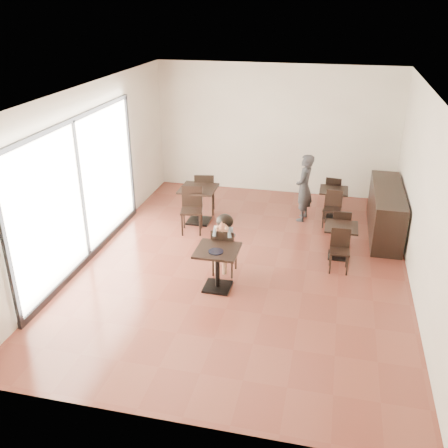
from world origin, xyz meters
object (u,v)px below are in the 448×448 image
(chair_left_a, at_px, (205,193))
(chair_back_a, at_px, (334,192))
(chair_left_b, at_px, (192,211))
(chair_mid_b, at_px, (340,251))
(child_chair, at_px, (225,250))
(child, at_px, (225,244))
(cafe_table_back, at_px, (333,203))
(adult_patron, at_px, (304,188))
(cafe_table_mid, at_px, (340,242))
(chair_mid_a, at_px, (341,227))
(cafe_table_left, at_px, (199,205))
(chair_back_b, at_px, (332,210))
(child_table, at_px, (217,269))

(chair_left_a, xyz_separation_m, chair_back_a, (2.90, 0.96, -0.09))
(chair_left_b, bearing_deg, chair_mid_b, -28.43)
(child_chair, bearing_deg, child, -0.00)
(child_chair, bearing_deg, cafe_table_back, -121.07)
(cafe_table_back, bearing_deg, chair_left_b, -152.47)
(chair_mid_b, distance_m, chair_back_a, 3.05)
(adult_patron, height_order, cafe_table_mid, adult_patron)
(chair_mid_a, bearing_deg, adult_patron, -54.49)
(chair_left_b, bearing_deg, chair_left_a, 79.19)
(child, bearing_deg, chair_left_b, 125.00)
(chair_left_a, distance_m, chair_left_b, 1.10)
(child, relative_size, cafe_table_left, 1.41)
(adult_patron, bearing_deg, chair_mid_a, 46.04)
(child_chair, distance_m, chair_left_a, 2.84)
(cafe_table_mid, xyz_separation_m, chair_left_b, (-3.10, 0.43, 0.16))
(cafe_table_mid, bearing_deg, chair_left_b, 172.03)
(cafe_table_back, distance_m, chair_back_b, 0.55)
(child_chair, distance_m, cafe_table_mid, 2.31)
(adult_patron, height_order, chair_left_b, adult_patron)
(child_table, xyz_separation_m, chair_back_b, (1.83, 3.04, 0.02))
(adult_patron, xyz_separation_m, chair_left_a, (-2.25, -0.11, -0.27))
(chair_left_a, bearing_deg, adult_patron, 172.03)
(adult_patron, bearing_deg, chair_left_b, -53.37)
(chair_back_b, bearing_deg, chair_back_a, 98.32)
(chair_back_b, bearing_deg, cafe_table_back, 98.32)
(chair_mid_a, relative_size, chair_back_a, 0.99)
(adult_patron, height_order, chair_back_b, adult_patron)
(cafe_table_mid, relative_size, chair_back_b, 0.82)
(chair_left_a, relative_size, chair_left_b, 1.00)
(cafe_table_mid, bearing_deg, chair_back_a, 94.51)
(child_table, relative_size, chair_left_a, 0.77)
(cafe_table_left, height_order, cafe_table_back, cafe_table_left)
(child_table, xyz_separation_m, chair_back_a, (1.83, 4.14, 0.02))
(child_table, distance_m, cafe_table_mid, 2.61)
(child, bearing_deg, chair_back_a, 62.97)
(child_chair, xyz_separation_m, chair_mid_a, (2.03, 1.64, -0.06))
(adult_patron, height_order, chair_mid_a, adult_patron)
(child_table, relative_size, cafe_table_mid, 1.16)
(child, distance_m, chair_back_a, 4.03)
(chair_mid_a, distance_m, chair_back_b, 0.87)
(cafe_table_left, relative_size, chair_back_a, 1.02)
(chair_left_a, relative_size, chair_back_b, 1.23)
(chair_back_a, bearing_deg, cafe_table_left, 35.85)
(child_chair, xyz_separation_m, chair_left_b, (-1.07, 1.53, 0.03))
(chair_mid_b, bearing_deg, chair_back_b, 93.57)
(chair_left_a, bearing_deg, chair_mid_b, 135.26)
(child_chair, xyz_separation_m, cafe_table_left, (-1.07, 2.08, -0.05))
(child_table, relative_size, cafe_table_left, 0.93)
(child_table, relative_size, child_chair, 0.83)
(chair_left_b, relative_size, chair_back_b, 1.23)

